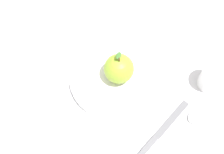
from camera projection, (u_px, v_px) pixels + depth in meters
ground_plane at (120, 89)px, 0.81m from camera, size 2.40×2.40×0.00m
dinner_plate at (112, 78)px, 0.81m from camera, size 0.23×0.23×0.02m
apple at (119, 69)px, 0.77m from camera, size 0.08×0.08×0.09m
cup at (214, 77)px, 0.78m from camera, size 0.07×0.07×0.08m
knife at (159, 134)px, 0.75m from camera, size 0.14×0.16×0.01m
spoon at (190, 122)px, 0.76m from camera, size 0.13×0.16×0.01m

